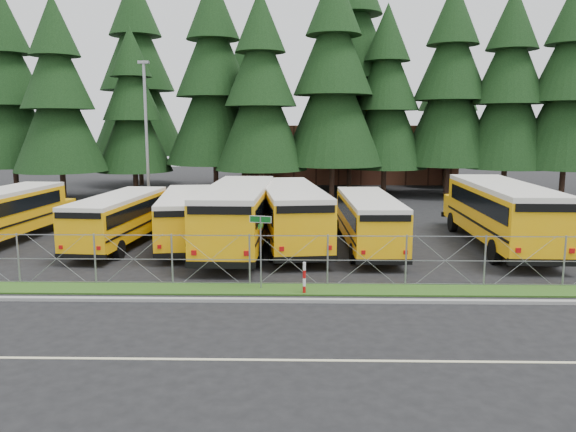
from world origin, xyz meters
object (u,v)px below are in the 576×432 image
object	(u,v)px
bus_4	(239,217)
bus_6	(368,223)
street_sign	(261,236)
bus_2	(121,220)
bus_3	(186,219)
light_standard	(147,134)
bus_east	(499,215)
striped_bollard	(304,278)
bus_0	(6,216)
bus_5	(290,216)

from	to	relation	value
bus_4	bus_6	xyz separation A→B (m)	(6.40, 0.12, -0.27)
street_sign	bus_2	bearing A→B (deg)	135.19
bus_3	light_standard	size ratio (longest dim) A/B	1.00
bus_6	light_standard	size ratio (longest dim) A/B	1.01
bus_6	bus_east	xyz separation A→B (m)	(6.66, 0.61, 0.29)
light_standard	striped_bollard	bearing A→B (deg)	-58.88
bus_6	bus_2	bearing A→B (deg)	175.66
bus_0	street_sign	xyz separation A→B (m)	(13.95, -8.24, 0.64)
bus_5	bus_6	xyz separation A→B (m)	(3.85, -0.74, -0.20)
bus_0	bus_2	bearing A→B (deg)	-1.56
bus_2	striped_bollard	size ratio (longest dim) A/B	8.31
bus_0	striped_bollard	distance (m)	17.91
bus_3	light_standard	distance (m)	10.19
bus_5	bus_6	world-z (taller)	bus_5
bus_6	bus_east	world-z (taller)	bus_east
striped_bollard	bus_2	bearing A→B (deg)	138.63
bus_3	bus_east	bearing A→B (deg)	-8.92
bus_6	bus_0	bearing A→B (deg)	174.60
bus_2	bus_4	distance (m)	6.13
striped_bollard	light_standard	world-z (taller)	light_standard
bus_3	striped_bollard	size ratio (longest dim) A/B	8.48
bus_2	bus_east	xyz separation A→B (m)	(19.14, 0.02, 0.32)
bus_east	street_sign	xyz separation A→B (m)	(-11.49, -7.62, 0.40)
bus_5	bus_6	size ratio (longest dim) A/B	1.15
bus_4	bus_6	size ratio (longest dim) A/B	1.20
bus_east	striped_bollard	bearing A→B (deg)	-138.96
bus_4	striped_bollard	size ratio (longest dim) A/B	10.21
striped_bollard	light_standard	xyz separation A→B (m)	(-10.17, 16.84, 4.90)
bus_4	bus_east	bearing A→B (deg)	4.61
bus_6	light_standard	distance (m)	16.79
bus_east	bus_6	bearing A→B (deg)	-173.42
bus_3	striped_bollard	world-z (taller)	bus_3
bus_0	bus_2	size ratio (longest dim) A/B	1.07
bus_east	light_standard	xyz separation A→B (m)	(-20.04, 8.66, 3.87)
bus_4	bus_5	world-z (taller)	bus_4
bus_4	street_sign	xyz separation A→B (m)	(1.57, -6.88, 0.43)
bus_4	striped_bollard	world-z (taller)	bus_4
street_sign	bus_0	bearing A→B (deg)	149.42
bus_2	street_sign	size ratio (longest dim) A/B	3.55
bus_5	bus_6	distance (m)	3.92
bus_2	bus_5	world-z (taller)	bus_5
bus_2	street_sign	world-z (taller)	street_sign
bus_0	street_sign	world-z (taller)	street_sign
bus_2	bus_6	size ratio (longest dim) A/B	0.98
bus_3	bus_east	size ratio (longest dim) A/B	0.82
bus_4	light_standard	xyz separation A→B (m)	(-6.98, 9.39, 3.90)
bus_4	street_sign	bearing A→B (deg)	-75.79
bus_3	bus_4	xyz separation A→B (m)	(2.82, -1.07, 0.27)
bus_2	bus_4	size ratio (longest dim) A/B	0.81
bus_6	street_sign	xyz separation A→B (m)	(-4.83, -7.01, 0.70)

